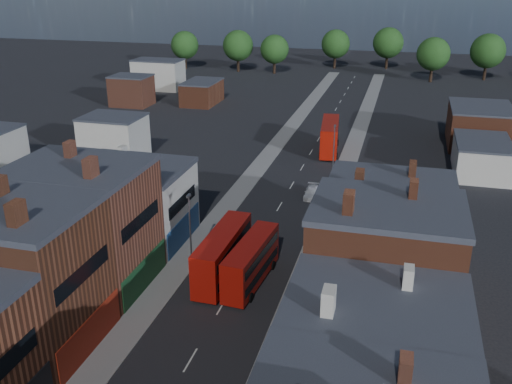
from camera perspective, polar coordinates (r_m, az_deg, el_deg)
The scene contains 10 objects.
pavement_west at distance 77.07m, azimuth -2.03°, elevation -0.38°, with size 3.00×200.00×0.12m, color gray.
pavement_east at distance 74.58m, azimuth 7.58°, elevation -1.34°, with size 3.00×200.00×0.12m, color gray.
lamp_post_2 at distance 57.51m, azimuth -6.61°, elevation -3.43°, with size 0.25×0.70×8.12m.
lamp_post_3 at distance 82.49m, azimuth 7.79°, elevation 4.35°, with size 0.25×0.70×8.12m.
bus_0 at distance 56.52m, azimuth -3.34°, elevation -6.18°, with size 3.02×11.18×4.80m.
bus_1 at distance 55.49m, azimuth -0.50°, elevation -6.95°, with size 3.23×10.35×4.40m.
bus_2 at distance 95.77m, azimuth 7.38°, elevation 5.58°, with size 3.91×12.02×5.10m.
car_2 at distance 64.57m, azimuth -2.90°, elevation -4.44°, with size 1.92×4.17×1.16m, color black.
car_3 at distance 76.91m, azimuth 5.59°, elevation -0.04°, with size 1.85×4.56×1.32m, color white.
ped_3 at distance 43.47m, azimuth 2.51°, elevation -18.55°, with size 0.89×0.41×1.52m, color #5C564F.
Camera 1 is at (14.48, -18.32, 28.90)m, focal length 40.00 mm.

